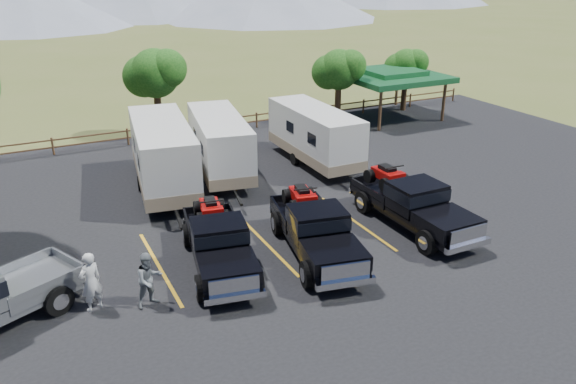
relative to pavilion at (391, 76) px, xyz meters
name	(u,v)px	position (x,y,z in m)	size (l,w,h in m)	color
ground	(371,282)	(-13.00, -17.00, -2.79)	(320.00, 320.00, 0.00)	#4F5A26
asphalt_lot	(325,243)	(-13.00, -14.00, -2.77)	(44.00, 34.00, 0.04)	black
stall_lines	(312,232)	(-13.00, -13.00, -2.74)	(12.12, 5.50, 0.01)	gold
tree_ne_a	(338,70)	(-4.03, 0.01, 0.69)	(3.11, 2.92, 4.76)	black
tree_ne_b	(406,66)	(1.98, 1.01, 0.34)	(2.77, 2.59, 4.27)	black
tree_north	(155,74)	(-15.03, 2.02, 1.05)	(3.46, 3.24, 5.25)	black
rail_fence	(227,122)	(-11.00, 1.50, -2.18)	(36.12, 0.12, 1.00)	brown
pavilion	(391,76)	(0.00, 0.00, 0.00)	(6.20, 6.20, 3.22)	brown
rig_left	(218,241)	(-17.10, -13.80, -1.81)	(2.91, 6.07, 1.95)	black
rig_center	(315,228)	(-13.72, -14.50, -1.77)	(3.10, 6.37, 2.04)	black
rig_right	(412,202)	(-9.24, -14.20, -1.74)	(2.22, 6.26, 2.09)	black
trailer_left	(163,156)	(-16.90, -6.16, -1.10)	(3.38, 9.09, 3.14)	silver
trailer_center	(220,145)	(-13.94, -5.42, -1.23)	(3.34, 8.41, 2.91)	silver
trailer_right	(315,135)	(-9.07, -6.07, -1.24)	(2.22, 8.26, 2.88)	silver
person_a	(91,282)	(-21.39, -14.61, -1.80)	(0.69, 0.46, 1.90)	silver
person_b	(149,279)	(-19.78, -15.14, -1.87)	(0.85, 0.66, 1.76)	slate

